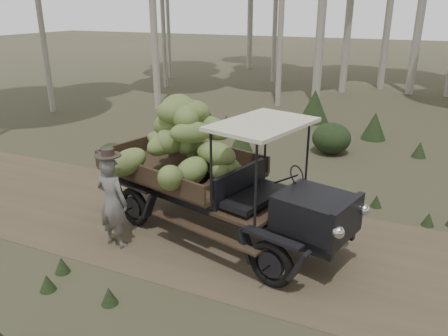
% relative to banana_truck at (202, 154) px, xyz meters
% --- Properties ---
extents(ground, '(120.00, 120.00, 0.00)m').
position_rel_banana_truck_xyz_m(ground, '(1.92, -0.21, -1.62)').
color(ground, '#473D2B').
rests_on(ground, ground).
extents(dirt_track, '(70.00, 4.00, 0.01)m').
position_rel_banana_truck_xyz_m(dirt_track, '(1.92, -0.21, -1.61)').
color(dirt_track, brown).
rests_on(dirt_track, ground).
extents(banana_truck, '(5.74, 3.19, 2.81)m').
position_rel_banana_truck_xyz_m(banana_truck, '(0.00, 0.00, 0.00)').
color(banana_truck, black).
rests_on(banana_truck, ground).
extents(farmer, '(0.70, 0.52, 1.99)m').
position_rel_banana_truck_xyz_m(farmer, '(-1.21, -1.42, -0.68)').
color(farmer, '#625E5A').
rests_on(farmer, ground).
extents(undergrowth, '(21.44, 21.41, 1.39)m').
position_rel_banana_truck_xyz_m(undergrowth, '(2.94, -0.37, -1.05)').
color(undergrowth, '#233319').
rests_on(undergrowth, ground).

